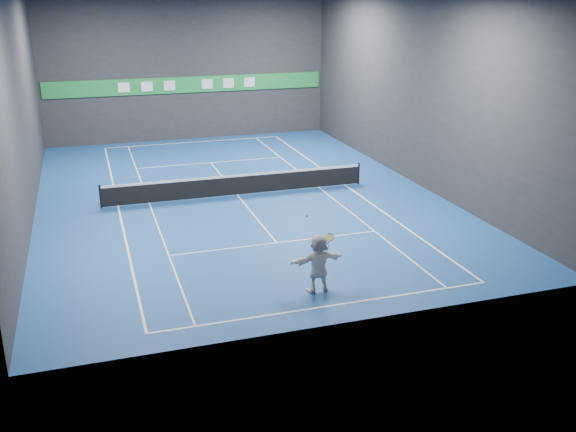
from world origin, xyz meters
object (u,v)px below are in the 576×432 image
object	(u,v)px
tennis_ball	(307,216)
tennis_net	(237,184)
player	(318,263)
tennis_racket	(329,239)

from	to	relation	value
tennis_ball	tennis_net	bearing A→B (deg)	88.33
player	tennis_ball	distance (m)	1.63
tennis_ball	tennis_racket	distance (m)	1.11
player	tennis_ball	world-z (taller)	tennis_ball
tennis_racket	player	bearing A→B (deg)	-172.74
tennis_racket	tennis_net	bearing A→B (deg)	92.29
player	tennis_racket	size ratio (longest dim) A/B	3.14
tennis_ball	tennis_racket	xyz separation A→B (m)	(0.74, -0.05, -0.83)
tennis_ball	tennis_net	world-z (taller)	tennis_ball
tennis_net	tennis_racket	distance (m)	10.81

